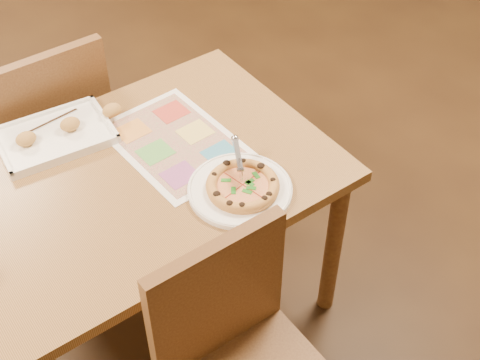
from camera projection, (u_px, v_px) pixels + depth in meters
dining_table at (127, 199)px, 2.12m from camera, size 1.30×0.85×0.72m
chair_near at (237, 345)px, 1.82m from camera, size 0.42×0.42×0.47m
chair_far at (51, 119)px, 2.52m from camera, size 0.42×0.42×0.47m
plate at (240, 190)px, 2.02m from camera, size 0.39×0.39×0.02m
pizza at (243, 186)px, 2.01m from camera, size 0.22×0.22×0.03m
pizza_cutter at (238, 159)px, 2.01m from camera, size 0.07×0.13×0.08m
appetizer_tray at (58, 135)px, 2.19m from camera, size 0.43×0.29×0.06m
menu at (176, 142)px, 2.19m from camera, size 0.37×0.50×0.00m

